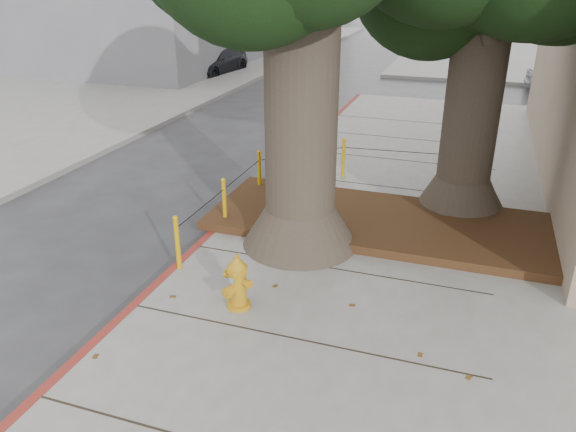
% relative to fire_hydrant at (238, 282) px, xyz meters
% --- Properties ---
extents(ground, '(140.00, 140.00, 0.00)m').
position_rel_fire_hydrant_xyz_m(ground, '(0.52, -0.46, -0.56)').
color(ground, '#28282B').
rests_on(ground, ground).
extents(sidewalk_far, '(16.00, 20.00, 0.15)m').
position_rel_fire_hydrant_xyz_m(sidewalk_far, '(6.52, 29.54, -0.49)').
color(sidewalk_far, slate).
rests_on(sidewalk_far, ground).
extents(sidewalk_opposite, '(14.00, 60.00, 0.15)m').
position_rel_fire_hydrant_xyz_m(sidewalk_opposite, '(-13.48, 9.54, -0.49)').
color(sidewalk_opposite, slate).
rests_on(sidewalk_opposite, ground).
extents(curb_red, '(0.14, 26.00, 0.16)m').
position_rel_fire_hydrant_xyz_m(curb_red, '(-1.48, 2.04, -0.49)').
color(curb_red, maroon).
rests_on(curb_red, ground).
extents(planter_bed, '(6.40, 2.60, 0.16)m').
position_rel_fire_hydrant_xyz_m(planter_bed, '(1.42, 3.44, -0.33)').
color(planter_bed, black).
rests_on(planter_bed, sidewalk_main).
extents(bollard_ring, '(3.79, 5.39, 0.95)m').
position_rel_fire_hydrant_xyz_m(bollard_ring, '(-0.34, 3.91, 0.10)').
color(bollard_ring, '#CB980B').
rests_on(bollard_ring, sidewalk_main).
extents(fire_hydrant, '(0.46, 0.46, 0.85)m').
position_rel_fire_hydrant_xyz_m(fire_hydrant, '(0.00, 0.00, 0.00)').
color(fire_hydrant, orange).
rests_on(fire_hydrant, sidewalk_main).
extents(car_silver, '(3.43, 1.57, 1.14)m').
position_rel_fire_hydrant_xyz_m(car_silver, '(6.26, 18.90, 0.01)').
color(car_silver, '#B6B5BB').
rests_on(car_silver, ground).
extents(car_dark, '(2.12, 4.18, 1.16)m').
position_rel_fire_hydrant_xyz_m(car_dark, '(-8.92, 17.88, 0.02)').
color(car_dark, black).
rests_on(car_dark, ground).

